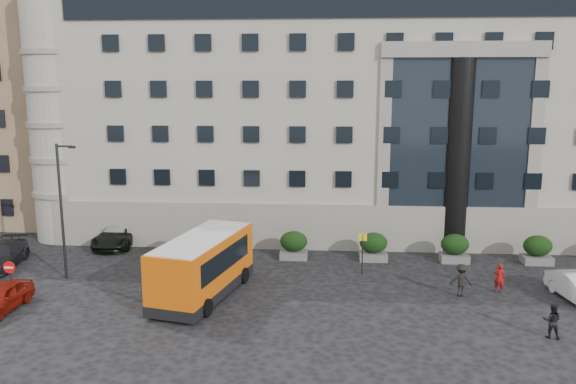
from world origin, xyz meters
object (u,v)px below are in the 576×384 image
Objects in this scene: hedge_c at (373,246)px; no_entry_sign at (10,274)px; bus_stop_sign at (363,246)px; pedestrian_b at (552,321)px; street_lamp at (62,206)px; parked_car_c at (2,255)px; parked_car_d at (117,235)px; minibus at (203,264)px; hedge_a at (216,243)px; red_truck at (103,217)px; parked_car_a at (0,298)px; pedestrian_a at (499,278)px; pedestrian_c at (461,280)px; hedge_e at (537,249)px; hedge_d at (455,248)px; hedge_b at (294,245)px.

hedge_c is 21.33m from no_entry_sign.
bus_stop_sign is 11.51m from pedestrian_b.
street_lamp is 6.49m from parked_car_c.
street_lamp is at bearing 2.91° from pedestrian_b.
parked_car_d is 28.27m from pedestrian_b.
minibus reaches higher than hedge_c.
hedge_c is at bearing 72.18° from bus_stop_sign.
bus_stop_sign reaches higher than parked_car_d.
street_lamp is 17.75m from bus_stop_sign.
hedge_c is at bearing 0.00° from hedge_a.
red_truck reaches higher than no_entry_sign.
bus_stop_sign is at bearing 23.13° from parked_car_a.
pedestrian_a is (7.36, -2.52, -0.92)m from bus_stop_sign.
bus_stop_sign reaches higher than pedestrian_c.
street_lamp is at bearing -165.33° from hedge_c.
hedge_c and hedge_e have the same top height.
red_truck is 3.74m from parked_car_d.
red_truck reaches higher than hedge_d.
hedge_b reaches higher than pedestrian_c.
bus_stop_sign is 0.48× the size of red_truck.
pedestrian_a reaches higher than pedestrian_b.
red_truck reaches higher than hedge_e.
hedge_a reaches higher than parked_car_c.
minibus is 15.98m from red_truck.
bus_stop_sign reaches higher than hedge_d.
hedge_d is at bearing -58.46° from pedestrian_a.
street_lamp reaches higher than parked_car_c.
parked_car_d is (-23.10, 2.17, -0.18)m from hedge_d.
hedge_e reaches higher than parked_car_c.
pedestrian_b is at bearing -0.36° from minibus.
hedge_c reaches higher than parked_car_c.
no_entry_sign is (-1.06, -4.04, -2.72)m from street_lamp.
street_lamp is (-23.54, -4.80, 3.44)m from hedge_d.
pedestrian_a is (16.86, -5.32, -0.11)m from hedge_a.
parked_car_c is 27.79m from pedestrian_c.
minibus reaches higher than hedge_e.
red_truck is 26.79m from pedestrian_c.
street_lamp is 7.87m from parked_car_d.
bus_stop_sign is at bearing -33.07° from hedge_b.
hedge_d and hedge_e have the same top height.
minibus reaches higher than hedge_b.
pedestrian_b is at bearing -24.06° from parked_car_c.
bus_stop_sign is 0.49× the size of parked_car_c.
hedge_e is 0.34× the size of parked_car_d.
red_truck reaches higher than pedestrian_c.
street_lamp is (-7.94, -4.80, 3.44)m from hedge_a.
pedestrian_a is at bearing -76.69° from hedge_d.
hedge_c is at bearing -10.61° from parked_car_d.
pedestrian_b is (26.50, -2.18, -0.84)m from no_entry_sign.
parked_car_c is at bearing 176.91° from minibus.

